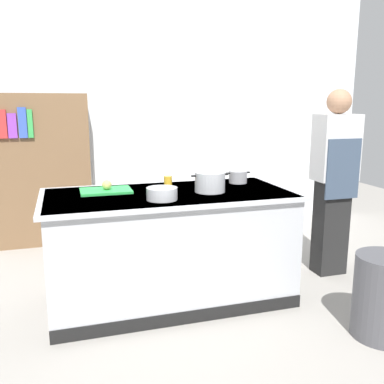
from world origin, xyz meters
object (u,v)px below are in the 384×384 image
Objects in this scene: trash_bin at (384,296)px; bookshelf at (40,171)px; stock_pot at (210,182)px; onion at (107,185)px; mixing_bowl at (162,194)px; sauce_pan at (238,177)px; juice_cup at (168,182)px; person_chef at (334,179)px.

trash_bin is 3.68m from bookshelf.
bookshelf is (-1.37, 1.86, -0.13)m from stock_pot.
trash_bin is (1.74, -1.17, -0.67)m from onion.
mixing_bowl is 0.39× the size of trash_bin.
sauce_pan reaches higher than mixing_bowl.
bookshelf is (-1.09, 1.60, -0.10)m from juice_cup.
trash_bin is 1.30m from person_chef.
juice_cup is 0.17× the size of trash_bin.
bookshelf is at bearing 114.93° from mixing_bowl.
stock_pot is 1.50m from trash_bin.
trash_bin is at bearing -29.15° from mixing_bowl.
sauce_pan is (0.37, 0.29, -0.03)m from stock_pot.
mixing_bowl is at bearing 150.85° from trash_bin.
person_chef is (1.55, -0.10, -0.04)m from juice_cup.
person_chef is (1.27, 0.16, -0.07)m from stock_pot.
stock_pot is at bearing -141.55° from sauce_pan.
juice_cup is 0.06× the size of person_chef.
sauce_pan is at bearing 2.94° from juice_cup.
sauce_pan is 0.98× the size of mixing_bowl.
bookshelf is (-0.58, 1.63, -0.10)m from onion.
onion is 0.53m from mixing_bowl.
mixing_bowl is at bearing -47.66° from onion.
stock_pot reaches higher than juice_cup.
bookshelf is at bearing 109.64° from onion.
onion is at bearing -176.63° from juice_cup.
stock_pot is 0.18× the size of person_chef.
bookshelf reaches higher than sauce_pan.
onion is at bearing 132.34° from mixing_bowl.
trash_bin is (1.23, -1.20, -0.66)m from juice_cup.
stock_pot is 0.47m from sauce_pan.
juice_cup reaches higher than mixing_bowl.
bookshelf reaches higher than trash_bin.
bookshelf is at bearing 137.96° from sauce_pan.
stock_pot is at bearing -53.56° from bookshelf.
stock_pot reaches higher than onion.
sauce_pan is at bearing 75.25° from person_chef.
juice_cup is 1.55m from person_chef.
onion is at bearing 163.94° from stock_pot.
mixing_bowl is 2.23m from bookshelf.
mixing_bowl is at bearing -109.35° from juice_cup.
person_chef reaches higher than mixing_bowl.
bookshelf is (-0.94, 2.02, -0.09)m from mixing_bowl.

